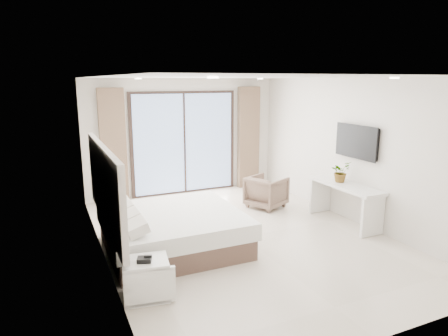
{
  "coord_description": "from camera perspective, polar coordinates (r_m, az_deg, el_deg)",
  "views": [
    {
      "loc": [
        -2.97,
        -5.79,
        2.65
      ],
      "look_at": [
        -0.18,
        0.4,
        1.15
      ],
      "focal_mm": 32.0,
      "sensor_mm": 36.0,
      "label": 1
    }
  ],
  "objects": [
    {
      "name": "bed",
      "position": [
        6.5,
        -7.42,
        -8.78
      ],
      "size": [
        2.11,
        2.01,
        0.73
      ],
      "color": "brown",
      "rests_on": "ground"
    },
    {
      "name": "phone",
      "position": [
        5.03,
        -11.31,
        -12.72
      ],
      "size": [
        0.2,
        0.18,
        0.06
      ],
      "primitive_type": "cube",
      "rotation": [
        0.0,
        0.0,
        -0.35
      ],
      "color": "black",
      "rests_on": "nightstand"
    },
    {
      "name": "armchair",
      "position": [
        8.52,
        6.07,
        -3.19
      ],
      "size": [
        0.9,
        0.93,
        0.73
      ],
      "primitive_type": "imported",
      "rotation": [
        0.0,
        0.0,
        2.0
      ],
      "color": "#7E6752",
      "rests_on": "ground"
    },
    {
      "name": "console_desk",
      "position": [
        7.8,
        16.87,
        -3.64
      ],
      "size": [
        0.5,
        1.6,
        0.77
      ],
      "color": "white",
      "rests_on": "ground"
    },
    {
      "name": "nightstand",
      "position": [
        5.2,
        -11.1,
        -15.31
      ],
      "size": [
        0.62,
        0.54,
        0.5
      ],
      "rotation": [
        0.0,
        0.0,
        -0.16
      ],
      "color": "white",
      "rests_on": "ground"
    },
    {
      "name": "ground",
      "position": [
        7.03,
        2.7,
        -9.75
      ],
      "size": [
        6.2,
        6.2,
        0.0
      ],
      "primitive_type": "plane",
      "color": "beige",
      "rests_on": "ground"
    },
    {
      "name": "room_shell",
      "position": [
        7.18,
        -1.31,
        3.87
      ],
      "size": [
        4.62,
        6.22,
        2.72
      ],
      "color": "silver",
      "rests_on": "ground"
    },
    {
      "name": "plant",
      "position": [
        7.83,
        16.28,
        -0.81
      ],
      "size": [
        0.42,
        0.45,
        0.31
      ],
      "primitive_type": "imported",
      "rotation": [
        0.0,
        0.0,
        0.18
      ],
      "color": "#33662D",
      "rests_on": "console_desk"
    }
  ]
}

